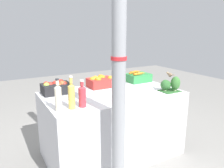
% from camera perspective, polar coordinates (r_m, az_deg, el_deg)
% --- Properties ---
extents(ground_plane, '(10.00, 10.00, 0.00)m').
position_cam_1_polar(ground_plane, '(2.88, 0.00, -17.52)').
color(ground_plane, gray).
extents(market_table, '(1.57, 0.90, 0.79)m').
position_cam_1_polar(market_table, '(2.69, 0.00, -10.31)').
color(market_table, silver).
rests_on(market_table, ground_plane).
extents(support_pole, '(0.13, 0.13, 2.33)m').
position_cam_1_polar(support_pole, '(1.78, 1.75, 3.10)').
color(support_pole, gray).
rests_on(support_pole, ground_plane).
extents(apple_crate, '(0.32, 0.24, 0.15)m').
position_cam_1_polar(apple_crate, '(2.58, -14.21, -0.79)').
color(apple_crate, black).
rests_on(apple_crate, market_table).
extents(orange_crate, '(0.32, 0.24, 0.15)m').
position_cam_1_polar(orange_crate, '(2.78, -3.12, 0.69)').
color(orange_crate, red).
rests_on(orange_crate, market_table).
extents(carrot_crate, '(0.32, 0.24, 0.15)m').
position_cam_1_polar(carrot_crate, '(3.08, 6.85, 1.80)').
color(carrot_crate, '#2D8442').
rests_on(carrot_crate, market_table).
extents(broccoli_pile, '(0.22, 0.18, 0.18)m').
position_cam_1_polar(broccoli_pile, '(2.66, 14.74, -0.17)').
color(broccoli_pile, '#2D602D').
rests_on(broccoli_pile, market_table).
extents(juice_bottle_cloudy, '(0.06, 0.06, 0.30)m').
position_cam_1_polar(juice_bottle_cloudy, '(2.00, -13.87, -3.42)').
color(juice_bottle_cloudy, beige).
rests_on(juice_bottle_cloudy, market_table).
extents(juice_bottle_golden, '(0.06, 0.06, 0.31)m').
position_cam_1_polar(juice_bottle_golden, '(2.03, -10.53, -2.89)').
color(juice_bottle_golden, gold).
rests_on(juice_bottle_golden, market_table).
extents(juice_bottle_ruby, '(0.07, 0.07, 0.26)m').
position_cam_1_polar(juice_bottle_ruby, '(2.07, -7.78, -3.01)').
color(juice_bottle_ruby, '#B2333D').
rests_on(juice_bottle_ruby, market_table).
extents(sparrow_bird, '(0.04, 0.14, 0.05)m').
position_cam_1_polar(sparrow_bird, '(2.62, 14.85, 2.46)').
color(sparrow_bird, '#4C3D2D').
rests_on(sparrow_bird, broccoli_pile).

